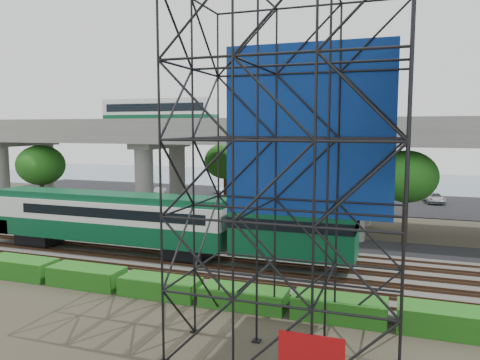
% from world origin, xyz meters
% --- Properties ---
extents(ground, '(140.00, 140.00, 0.00)m').
position_xyz_m(ground, '(0.00, 0.00, 0.00)').
color(ground, '#474233').
rests_on(ground, ground).
extents(ballast_bed, '(90.00, 12.00, 0.20)m').
position_xyz_m(ballast_bed, '(0.00, 2.00, 0.10)').
color(ballast_bed, slate).
rests_on(ballast_bed, ground).
extents(service_road, '(90.00, 5.00, 0.08)m').
position_xyz_m(service_road, '(0.00, 10.50, 0.04)').
color(service_road, black).
rests_on(service_road, ground).
extents(parking_lot, '(90.00, 18.00, 0.08)m').
position_xyz_m(parking_lot, '(0.00, 34.00, 0.04)').
color(parking_lot, black).
rests_on(parking_lot, ground).
extents(harbor_water, '(140.00, 40.00, 0.03)m').
position_xyz_m(harbor_water, '(0.00, 56.00, 0.01)').
color(harbor_water, slate).
rests_on(harbor_water, ground).
extents(rail_tracks, '(90.00, 9.52, 0.16)m').
position_xyz_m(rail_tracks, '(0.00, 2.00, 0.28)').
color(rail_tracks, '#472D1E').
rests_on(rail_tracks, ballast_bed).
extents(commuter_train, '(29.30, 3.06, 4.30)m').
position_xyz_m(commuter_train, '(-4.66, 2.00, 2.88)').
color(commuter_train, black).
rests_on(commuter_train, rail_tracks).
extents(overpass, '(80.00, 12.00, 12.40)m').
position_xyz_m(overpass, '(-0.74, 16.00, 8.21)').
color(overpass, '#9E9B93').
rests_on(overpass, ground).
extents(scaffold_tower, '(9.36, 6.36, 15.00)m').
position_xyz_m(scaffold_tower, '(9.38, -7.98, 7.47)').
color(scaffold_tower, black).
rests_on(scaffold_tower, ground).
extents(hedge_strip, '(34.60, 1.80, 1.20)m').
position_xyz_m(hedge_strip, '(1.01, -4.30, 0.56)').
color(hedge_strip, '#145A15').
rests_on(hedge_strip, ground).
extents(trees, '(40.94, 16.94, 7.69)m').
position_xyz_m(trees, '(-4.67, 16.17, 5.57)').
color(trees, '#382314').
rests_on(trees, ground).
extents(suv, '(5.69, 3.43, 1.48)m').
position_xyz_m(suv, '(-20.37, 10.06, 0.82)').
color(suv, black).
rests_on(suv, service_road).
extents(parked_cars, '(38.54, 9.65, 1.29)m').
position_xyz_m(parked_cars, '(1.44, 34.02, 0.69)').
color(parked_cars, silver).
rests_on(parked_cars, parking_lot).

